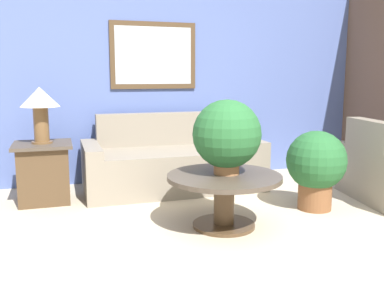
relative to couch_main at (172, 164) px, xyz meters
name	(u,v)px	position (x,y,z in m)	size (l,w,h in m)	color
ground_plane	(283,261)	(0.24, -2.19, -0.29)	(20.00, 20.00, 0.00)	#BCAD93
wall_back	(178,76)	(0.23, 0.56, 1.02)	(6.97, 0.09, 2.60)	#5166A8
couch_main	(172,164)	(0.00, 0.00, 0.00)	(2.03, 0.93, 0.86)	gray
coffee_table	(224,189)	(0.10, -1.40, 0.05)	(1.00, 1.00, 0.47)	#4C3823
side_table	(44,172)	(-1.42, -0.12, 0.03)	(0.59, 0.59, 0.62)	#4C3823
table_lamp	(40,103)	(-1.42, -0.12, 0.74)	(0.40, 0.40, 0.58)	brown
potted_plant_on_table	(227,135)	(0.13, -1.36, 0.52)	(0.60, 0.60, 0.65)	#9E6B42
potted_plant_floor	(316,165)	(1.14, -1.20, 0.16)	(0.59, 0.59, 0.78)	brown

